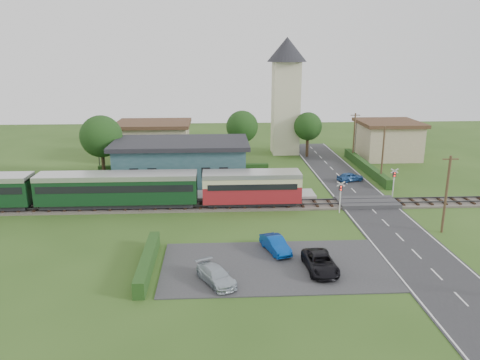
{
  "coord_description": "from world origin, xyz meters",
  "views": [
    {
      "loc": [
        -5.84,
        -43.94,
        15.69
      ],
      "look_at": [
        -3.31,
        4.0,
        2.32
      ],
      "focal_mm": 35.0,
      "sensor_mm": 36.0,
      "label": 1
    }
  ],
  "objects_px": {
    "crossing_signal_near": "(340,192)",
    "car_park_dark": "(320,263)",
    "church_tower": "(286,87)",
    "pedestrian_near": "(240,185)",
    "pedestrian_far": "(108,190)",
    "car_park_silver": "(216,275)",
    "house_west": "(154,140)",
    "house_east": "(388,139)",
    "station_building": "(181,162)",
    "car_park_blue": "(275,244)",
    "crossing_signal_far": "(394,178)",
    "equipment_hut": "(104,184)",
    "car_on_road": "(350,177)",
    "train": "(86,189)"
  },
  "relations": [
    {
      "from": "equipment_hut",
      "to": "train",
      "type": "bearing_deg",
      "value": -107.5
    },
    {
      "from": "crossing_signal_near",
      "to": "pedestrian_far",
      "type": "distance_m",
      "value": 24.28
    },
    {
      "from": "house_west",
      "to": "house_east",
      "type": "bearing_deg",
      "value": -1.64
    },
    {
      "from": "house_east",
      "to": "crossing_signal_far",
      "type": "bearing_deg",
      "value": -108.08
    },
    {
      "from": "station_building",
      "to": "car_on_road",
      "type": "xyz_separation_m",
      "value": [
        20.67,
        -0.12,
        -2.08
      ]
    },
    {
      "from": "train",
      "to": "pedestrian_far",
      "type": "xyz_separation_m",
      "value": [
        1.63,
        2.43,
        -0.84
      ]
    },
    {
      "from": "pedestrian_near",
      "to": "equipment_hut",
      "type": "bearing_deg",
      "value": 8.39
    },
    {
      "from": "crossing_signal_near",
      "to": "pedestrian_far",
      "type": "xyz_separation_m",
      "value": [
        -23.78,
        4.84,
        -0.81
      ]
    },
    {
      "from": "house_east",
      "to": "car_park_blue",
      "type": "height_order",
      "value": "house_east"
    },
    {
      "from": "house_east",
      "to": "pedestrian_near",
      "type": "height_order",
      "value": "house_east"
    },
    {
      "from": "station_building",
      "to": "car_park_dark",
      "type": "relative_size",
      "value": 3.6
    },
    {
      "from": "station_building",
      "to": "car_park_blue",
      "type": "height_order",
      "value": "station_building"
    },
    {
      "from": "crossing_signal_far",
      "to": "car_park_blue",
      "type": "relative_size",
      "value": 0.88
    },
    {
      "from": "pedestrian_near",
      "to": "car_park_dark",
      "type": "bearing_deg",
      "value": 112.04
    },
    {
      "from": "crossing_signal_far",
      "to": "pedestrian_near",
      "type": "xyz_separation_m",
      "value": [
        -16.88,
        1.15,
        -0.79
      ]
    },
    {
      "from": "train",
      "to": "car_park_dark",
      "type": "xyz_separation_m",
      "value": [
        20.69,
        -14.99,
        -1.48
      ]
    },
    {
      "from": "train",
      "to": "church_tower",
      "type": "distance_m",
      "value": 36.29
    },
    {
      "from": "church_tower",
      "to": "pedestrian_near",
      "type": "xyz_separation_m",
      "value": [
        -8.28,
        -22.46,
        -8.88
      ]
    },
    {
      "from": "equipment_hut",
      "to": "crossing_signal_near",
      "type": "relative_size",
      "value": 0.78
    },
    {
      "from": "church_tower",
      "to": "car_park_silver",
      "type": "height_order",
      "value": "church_tower"
    },
    {
      "from": "house_east",
      "to": "pedestrian_far",
      "type": "bearing_deg",
      "value": -152.37
    },
    {
      "from": "house_west",
      "to": "pedestrian_far",
      "type": "xyz_separation_m",
      "value": [
        -2.38,
        -20.57,
        -1.46
      ]
    },
    {
      "from": "station_building",
      "to": "crossing_signal_far",
      "type": "distance_m",
      "value": 24.51
    },
    {
      "from": "crossing_signal_far",
      "to": "church_tower",
      "type": "bearing_deg",
      "value": 110.02
    },
    {
      "from": "church_tower",
      "to": "pedestrian_far",
      "type": "distance_m",
      "value": 33.7
    },
    {
      "from": "church_tower",
      "to": "car_on_road",
      "type": "relative_size",
      "value": 5.3
    },
    {
      "from": "car_park_dark",
      "to": "pedestrian_near",
      "type": "height_order",
      "value": "pedestrian_near"
    },
    {
      "from": "equipment_hut",
      "to": "car_on_road",
      "type": "xyz_separation_m",
      "value": [
        28.67,
        5.68,
        -1.13
      ]
    },
    {
      "from": "pedestrian_near",
      "to": "station_building",
      "type": "bearing_deg",
      "value": -32.0
    },
    {
      "from": "equipment_hut",
      "to": "church_tower",
      "type": "bearing_deg",
      "value": 44.75
    },
    {
      "from": "house_west",
      "to": "pedestrian_near",
      "type": "bearing_deg",
      "value": -58.94
    },
    {
      "from": "house_east",
      "to": "car_park_silver",
      "type": "relative_size",
      "value": 2.24
    },
    {
      "from": "car_on_road",
      "to": "car_park_blue",
      "type": "distance_m",
      "value": 23.58
    },
    {
      "from": "church_tower",
      "to": "car_park_silver",
      "type": "bearing_deg",
      "value": -104.45
    },
    {
      "from": "crossing_signal_far",
      "to": "car_on_road",
      "type": "relative_size",
      "value": 0.99
    },
    {
      "from": "train",
      "to": "car_park_dark",
      "type": "bearing_deg",
      "value": -35.93
    },
    {
      "from": "pedestrian_near",
      "to": "church_tower",
      "type": "bearing_deg",
      "value": -103.17
    },
    {
      "from": "church_tower",
      "to": "crossing_signal_far",
      "type": "bearing_deg",
      "value": -69.98
    },
    {
      "from": "equipment_hut",
      "to": "crossing_signal_near",
      "type": "height_order",
      "value": "crossing_signal_near"
    },
    {
      "from": "crossing_signal_near",
      "to": "car_park_blue",
      "type": "distance_m",
      "value": 11.93
    },
    {
      "from": "car_park_silver",
      "to": "pedestrian_near",
      "type": "bearing_deg",
      "value": 54.34
    },
    {
      "from": "car_park_dark",
      "to": "pedestrian_far",
      "type": "bearing_deg",
      "value": 135.08
    },
    {
      "from": "crossing_signal_near",
      "to": "car_park_dark",
      "type": "bearing_deg",
      "value": -110.56
    },
    {
      "from": "equipment_hut",
      "to": "house_west",
      "type": "height_order",
      "value": "house_west"
    },
    {
      "from": "equipment_hut",
      "to": "church_tower",
      "type": "height_order",
      "value": "church_tower"
    },
    {
      "from": "train",
      "to": "pedestrian_far",
      "type": "relative_size",
      "value": 24.44
    },
    {
      "from": "church_tower",
      "to": "house_west",
      "type": "distance_m",
      "value": 21.55
    },
    {
      "from": "crossing_signal_far",
      "to": "car_on_road",
      "type": "bearing_deg",
      "value": 114.31
    },
    {
      "from": "station_building",
      "to": "church_tower",
      "type": "distance_m",
      "value": 23.89
    },
    {
      "from": "equipment_hut",
      "to": "car_park_silver",
      "type": "xyz_separation_m",
      "value": [
        12.05,
        -19.7,
        -1.1
      ]
    }
  ]
}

